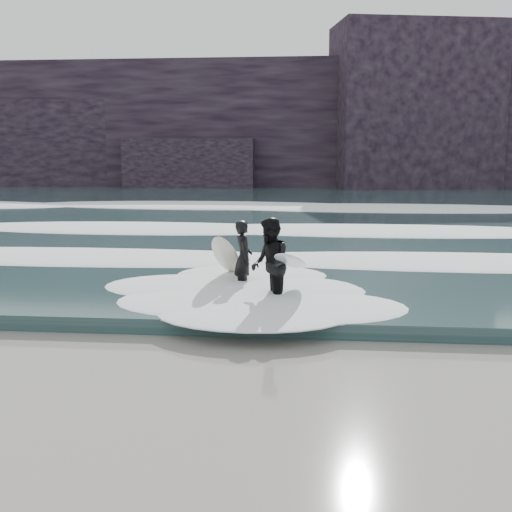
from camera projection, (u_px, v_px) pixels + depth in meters
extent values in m
plane|color=#885E43|center=(165.00, 405.00, 8.25)|extent=(120.00, 120.00, 0.00)
cube|color=#253E3F|center=(285.00, 203.00, 36.69)|extent=(90.00, 52.00, 0.30)
cube|color=black|center=(297.00, 127.00, 52.57)|extent=(70.00, 9.00, 10.00)
ellipsoid|color=white|center=(245.00, 257.00, 17.02)|extent=(60.00, 3.20, 0.20)
ellipsoid|color=white|center=(267.00, 226.00, 23.89)|extent=(60.00, 4.00, 0.24)
ellipsoid|color=white|center=(281.00, 204.00, 32.72)|extent=(60.00, 4.80, 0.30)
imported|color=black|center=(243.00, 258.00, 14.37)|extent=(0.55, 0.70, 1.68)
ellipsoid|color=silver|center=(226.00, 256.00, 14.45)|extent=(0.64, 1.82, 1.20)
imported|color=black|center=(270.00, 264.00, 12.94)|extent=(0.93, 1.07, 1.89)
ellipsoid|color=silver|center=(291.00, 261.00, 12.89)|extent=(0.82, 2.07, 0.73)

